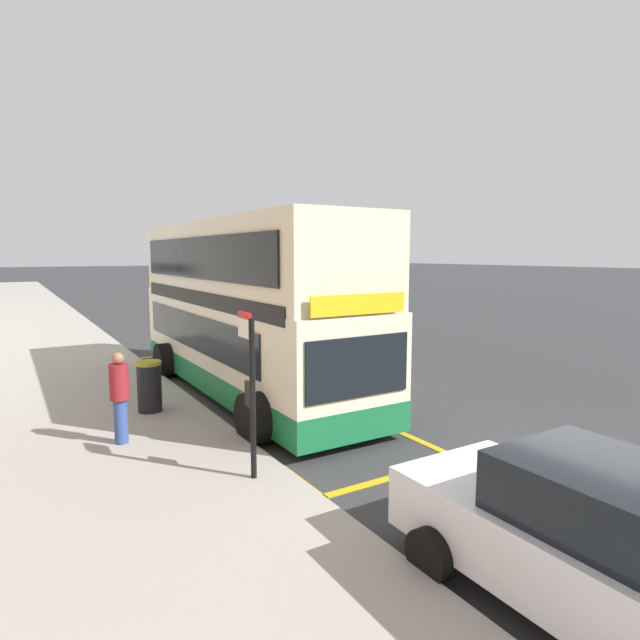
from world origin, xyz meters
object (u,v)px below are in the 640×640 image
Objects in this scene: double_decker_bus at (245,314)px; bus_stop_sign at (250,381)px; pedestrian_waiting_near_sign at (120,394)px; litter_bin at (149,386)px; parked_car_white_distant at (599,545)px; parked_car_grey_ahead at (199,291)px.

double_decker_bus is 5.63m from bus_stop_sign.
pedestrian_waiting_near_sign is at bearing -143.97° from double_decker_bus.
pedestrian_waiting_near_sign is at bearing -118.16° from litter_bin.
parked_car_white_distant is at bearing -70.59° from bus_stop_sign.
double_decker_bus is 2.40× the size of parked_car_white_distant.
parked_car_grey_ahead is (7.50, 26.50, -1.26)m from double_decker_bus.
parked_car_white_distant is (1.62, -4.59, -0.87)m from bus_stop_sign.
parked_car_grey_ahead is at bearing 73.06° from bus_stop_sign.
parked_car_white_distant is 37.16m from parked_car_grey_ahead.
double_decker_bus is 8.97× the size of litter_bin.
double_decker_bus is at bearing 36.03° from pedestrian_waiting_near_sign.
pedestrian_waiting_near_sign is 1.51× the size of litter_bin.
litter_bin is (-2.68, -0.90, -1.36)m from double_decker_bus.
double_decker_bus is 2.40× the size of parked_car_grey_ahead.
pedestrian_waiting_near_sign is at bearing 115.36° from parked_car_white_distant.
double_decker_bus reaches higher than parked_car_grey_ahead.
bus_stop_sign reaches higher than pedestrian_waiting_near_sign.
pedestrian_waiting_near_sign reaches higher than litter_bin.
double_decker_bus is 9.87m from parked_car_white_distant.
bus_stop_sign is 33.13m from parked_car_grey_ahead.
parked_car_grey_ahead is at bearing 69.60° from litter_bin.
parked_car_grey_ahead is (8.04, 36.28, 0.00)m from parked_car_white_distant.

